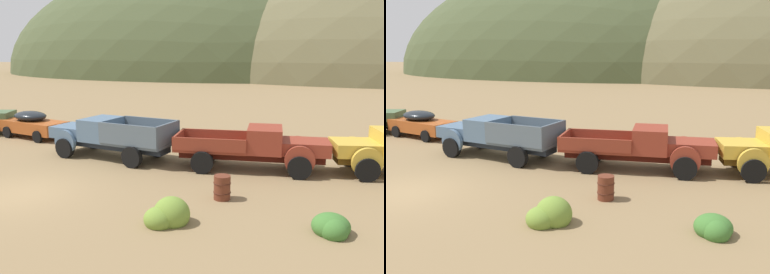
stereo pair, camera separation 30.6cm
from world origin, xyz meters
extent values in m
plane|color=olive|center=(0.00, 0.00, 0.00)|extent=(300.00, 300.00, 0.00)
ellipsoid|color=#424C2D|center=(-15.25, 83.60, 0.00)|extent=(98.59, 65.70, 50.58)
cube|color=#47603D|center=(-8.87, 8.74, 1.11)|extent=(2.30, 2.15, 0.55)
cube|color=#B7B2A8|center=(-8.03, 9.00, 1.09)|extent=(0.41, 1.12, 0.44)
cylinder|color=#47603D|center=(-9.41, 9.61, 0.76)|extent=(1.20, 0.53, 1.20)
cylinder|color=black|center=(-9.42, 9.66, 0.48)|extent=(1.00, 0.55, 0.96)
cube|color=#A34C1E|center=(-5.86, 8.37, 0.68)|extent=(4.52, 2.64, 0.68)
ellipsoid|color=black|center=(-6.11, 8.42, 1.28)|extent=(2.49, 1.97, 0.57)
ellipsoid|color=#A34C1E|center=(-4.00, 7.93, 0.75)|extent=(1.22, 1.55, 0.61)
cylinder|color=black|center=(-4.78, 7.23, 0.34)|extent=(0.71, 0.35, 0.68)
cylinder|color=black|center=(-4.38, 8.90, 0.34)|extent=(0.71, 0.35, 0.68)
cylinder|color=black|center=(-7.34, 7.83, 0.34)|extent=(0.71, 0.35, 0.68)
cylinder|color=black|center=(-6.94, 9.50, 0.34)|extent=(0.71, 0.35, 0.68)
cube|color=#262D39|center=(0.74, 5.55, 0.66)|extent=(6.12, 1.94, 0.36)
cube|color=slate|center=(-1.46, 5.92, 1.11)|extent=(2.16, 2.00, 0.55)
cube|color=#B7B2A8|center=(-2.34, 6.06, 1.09)|extent=(0.27, 1.17, 0.44)
cylinder|color=slate|center=(-1.04, 6.87, 0.76)|extent=(1.21, 0.38, 1.20)
cylinder|color=slate|center=(-1.37, 4.88, 0.76)|extent=(1.21, 0.38, 1.20)
cube|color=slate|center=(0.17, 5.64, 1.36)|extent=(1.70, 2.16, 1.05)
cube|color=black|center=(-0.45, 5.75, 1.57)|extent=(0.32, 1.65, 0.59)
cube|color=#4D5B67|center=(2.37, 5.28, 0.90)|extent=(3.35, 2.52, 0.12)
cube|color=#4D5B67|center=(2.54, 6.28, 1.43)|extent=(3.03, 0.60, 0.95)
cube|color=#4D5B67|center=(2.20, 4.27, 1.43)|extent=(3.03, 0.60, 0.95)
cube|color=#4D5B67|center=(3.81, 5.03, 1.43)|extent=(0.44, 2.03, 0.95)
cylinder|color=black|center=(-1.03, 6.93, 0.48)|extent=(0.99, 0.43, 0.96)
cylinder|color=black|center=(-1.38, 4.82, 0.48)|extent=(0.99, 0.43, 0.96)
cylinder|color=black|center=(2.80, 6.29, 0.48)|extent=(0.99, 0.43, 0.96)
cylinder|color=black|center=(2.45, 4.18, 0.48)|extent=(0.99, 0.43, 0.96)
cube|color=#42140D|center=(7.49, 5.44, 0.66)|extent=(6.23, 1.49, 0.36)
cube|color=maroon|center=(9.75, 5.65, 1.11)|extent=(2.09, 1.82, 0.55)
cube|color=#B7B2A8|center=(10.66, 5.73, 1.09)|extent=(0.18, 1.14, 0.44)
cylinder|color=maroon|center=(9.58, 4.65, 0.76)|extent=(1.21, 0.29, 1.20)
cylinder|color=maroon|center=(9.40, 6.60, 0.76)|extent=(1.21, 0.29, 1.20)
cube|color=maroon|center=(8.07, 5.50, 1.36)|extent=(1.60, 2.02, 1.05)
cube|color=black|center=(8.71, 5.55, 1.57)|extent=(0.20, 1.61, 0.59)
cube|color=maroon|center=(5.80, 5.29, 0.90)|extent=(3.29, 2.26, 0.12)
cube|color=maroon|center=(5.90, 4.30, 1.23)|extent=(3.12, 0.39, 0.55)
cube|color=maroon|center=(5.71, 6.27, 1.23)|extent=(3.12, 0.39, 0.55)
cube|color=maroon|center=(4.32, 5.15, 1.23)|extent=(0.28, 1.98, 0.55)
cylinder|color=black|center=(9.59, 4.60, 0.48)|extent=(0.98, 0.37, 0.96)
cylinder|color=black|center=(9.40, 6.65, 0.48)|extent=(0.98, 0.37, 0.96)
cylinder|color=black|center=(5.64, 4.24, 0.48)|extent=(0.98, 0.37, 0.96)
cylinder|color=black|center=(5.45, 6.29, 0.48)|extent=(0.98, 0.37, 0.96)
cube|color=gold|center=(11.71, 6.09, 1.11)|extent=(2.06, 2.07, 0.55)
cube|color=#B7B2A8|center=(10.91, 5.93, 1.09)|extent=(0.31, 1.21, 0.44)
cylinder|color=gold|center=(11.73, 7.16, 0.76)|extent=(1.21, 0.41, 1.20)
cylinder|color=gold|center=(12.14, 5.10, 0.76)|extent=(1.21, 0.41, 1.20)
cube|color=black|center=(12.63, 6.27, 1.57)|extent=(0.38, 1.70, 0.59)
cylinder|color=black|center=(11.72, 7.21, 0.48)|extent=(1.00, 0.46, 0.96)
cylinder|color=black|center=(12.15, 5.05, 0.48)|extent=(1.00, 0.46, 0.96)
cylinder|color=#5B2819|center=(7.10, 1.53, 0.43)|extent=(0.58, 0.58, 0.86)
torus|color=#401C11|center=(7.10, 1.53, 0.60)|extent=(0.62, 0.62, 0.03)
torus|color=#401C11|center=(7.10, 1.53, 0.26)|extent=(0.62, 0.62, 0.03)
ellipsoid|color=#3D702D|center=(-0.29, 9.50, 0.24)|extent=(1.25, 1.12, 0.89)
ellipsoid|color=#3D702D|center=(-0.08, 9.48, 0.34)|extent=(1.19, 1.07, 1.24)
ellipsoid|color=#3D702D|center=(10.64, -0.21, 0.21)|extent=(1.08, 0.97, 0.76)
ellipsoid|color=#3D702D|center=(10.72, -0.44, 0.19)|extent=(0.78, 0.70, 0.68)
ellipsoid|color=olive|center=(5.79, -1.14, 0.20)|extent=(0.92, 0.83, 0.74)
ellipsoid|color=olive|center=(6.09, -0.84, 0.29)|extent=(1.13, 1.01, 1.05)
camera|label=1|loc=(9.92, -11.50, 5.05)|focal=37.72mm
camera|label=2|loc=(10.21, -11.41, 5.05)|focal=37.72mm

